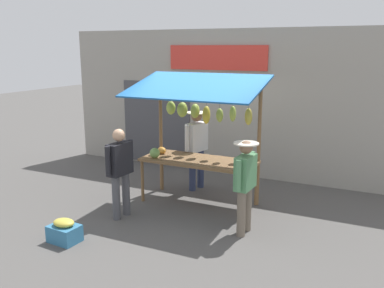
{
  "coord_description": "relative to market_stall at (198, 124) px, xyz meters",
  "views": [
    {
      "loc": [
        -3.24,
        7.05,
        2.98
      ],
      "look_at": [
        0.0,
        0.3,
        1.25
      ],
      "focal_mm": 39.16,
      "sensor_mm": 36.0,
      "label": 1
    }
  ],
  "objects": [
    {
      "name": "ground_plane",
      "position": [
        -0.05,
        0.05,
        -1.55
      ],
      "size": [
        40.0,
        40.0,
        0.0
      ],
      "primitive_type": "plane",
      "color": "#514F4C"
    },
    {
      "name": "street_backdrop",
      "position": [
        -0.0,
        -2.15,
        0.14
      ],
      "size": [
        9.0,
        0.3,
        3.4
      ],
      "color": "#9E998E",
      "rests_on": "ground"
    },
    {
      "name": "market_stall",
      "position": [
        0.0,
        0.0,
        0.0
      ],
      "size": [
        2.5,
        1.46,
        2.5
      ],
      "color": "brown",
      "rests_on": "ground"
    },
    {
      "name": "vendor_with_sunhat",
      "position": [
        0.35,
        -0.7,
        -0.54
      ],
      "size": [
        0.44,
        0.7,
        1.7
      ],
      "rotation": [
        0.0,
        0.0,
        1.33
      ],
      "color": "navy",
      "rests_on": "ground"
    },
    {
      "name": "shopper_in_striped_shirt",
      "position": [
        0.91,
        1.27,
        -0.62
      ],
      "size": [
        0.27,
        0.69,
        1.61
      ],
      "rotation": [
        0.0,
        0.0,
        -1.67
      ],
      "color": "#4C4C51",
      "rests_on": "ground"
    },
    {
      "name": "shopper_with_ponytail",
      "position": [
        -1.29,
        0.97,
        -0.65
      ],
      "size": [
        0.4,
        0.67,
        1.56
      ],
      "rotation": [
        0.0,
        0.0,
        -1.63
      ],
      "color": "#726656",
      "rests_on": "ground"
    },
    {
      "name": "produce_crate_near",
      "position": [
        1.14,
        2.49,
        -1.38
      ],
      "size": [
        0.49,
        0.39,
        0.38
      ],
      "color": "teal",
      "rests_on": "ground"
    }
  ]
}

